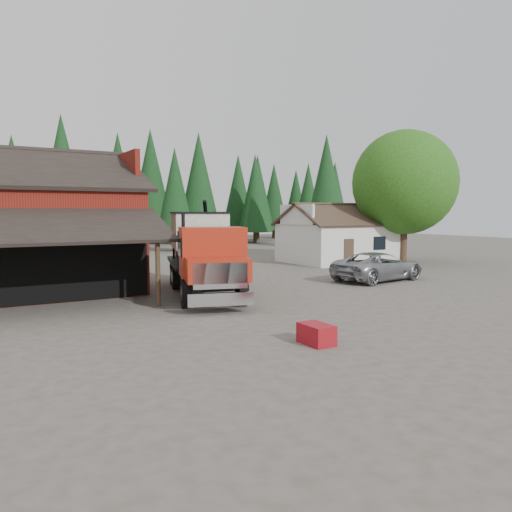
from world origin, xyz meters
TOP-DOWN VIEW (x-y plane):
  - ground at (0.00, 0.00)m, footprint 120.00×120.00m
  - farmhouse at (13.00, 13.00)m, footprint 8.60×6.42m
  - deciduous_tree at (17.01, 9.97)m, footprint 8.00×8.00m
  - conifer_backdrop at (0.00, 42.00)m, footprint 76.00×16.00m
  - near_pine_b at (6.00, 30.00)m, footprint 3.96×3.96m
  - near_pine_c at (22.00, 26.00)m, footprint 4.84×4.84m
  - near_pine_d at (-4.00, 34.00)m, footprint 5.28×5.28m
  - feed_truck at (-2.66, 4.03)m, footprint 5.50×10.44m
  - silver_car at (8.00, 3.36)m, footprint 6.17×3.44m
  - equip_box at (-3.55, -6.00)m, footprint 0.70×1.10m

SIDE VIEW (x-z plane):
  - ground at x=0.00m, z-range 0.00..0.00m
  - conifer_backdrop at x=0.00m, z-range -8.00..8.00m
  - equip_box at x=-3.55m, z-range 0.00..0.60m
  - silver_car at x=8.00m, z-range 0.00..1.63m
  - farmhouse at x=13.00m, z-range -0.66..3.99m
  - feed_truck at x=-2.66m, z-range -0.15..4.41m
  - near_pine_b at x=6.00m, z-range 0.69..11.09m
  - deciduous_tree at x=17.01m, z-range 0.81..11.01m
  - near_pine_c at x=22.00m, z-range 0.69..13.09m
  - near_pine_d at x=-4.00m, z-range 0.69..14.09m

